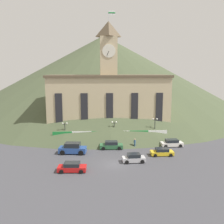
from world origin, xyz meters
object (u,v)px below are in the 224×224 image
object	(u,v)px
street_lamp_right	(114,127)
car_silver_hatch	(134,158)
pedestrian	(135,143)
car_white_taxi	(172,143)
car_green_wagon	(111,145)
car_red_sedan	(72,167)
street_lamp_left	(65,128)
car_yellow_coupe	(162,152)
street_lamp_center	(155,124)
car_blue_van	(73,149)

from	to	relation	value
street_lamp_right	car_silver_hatch	world-z (taller)	street_lamp_right
pedestrian	car_white_taxi	bearing A→B (deg)	-10.67
car_green_wagon	car_red_sedan	xyz separation A→B (m)	(-6.74, -11.03, -0.05)
car_white_taxi	car_red_sedan	world-z (taller)	car_white_taxi
street_lamp_right	car_green_wagon	world-z (taller)	street_lamp_right
street_lamp_left	car_yellow_coupe	bearing A→B (deg)	-27.49
pedestrian	street_lamp_right	bearing A→B (deg)	115.28
street_lamp_center	car_green_wagon	xyz separation A→B (m)	(-10.04, -5.39, -2.97)
street_lamp_right	car_white_taxi	size ratio (longest dim) A/B	0.98
street_lamp_left	car_silver_hatch	distance (m)	18.74
street_lamp_left	car_white_taxi	size ratio (longest dim) A/B	0.96
car_blue_van	car_white_taxi	size ratio (longest dim) A/B	1.16
car_red_sedan	car_silver_hatch	bearing A→B (deg)	21.69
street_lamp_left	street_lamp_center	world-z (taller)	street_lamp_center
car_blue_van	pedestrian	distance (m)	12.62
street_lamp_left	car_blue_van	xyz separation A→B (m)	(2.37, -7.84, -2.28)
car_white_taxi	street_lamp_left	bearing A→B (deg)	-13.94
car_green_wagon	car_yellow_coupe	distance (m)	10.19
car_white_taxi	car_yellow_coupe	size ratio (longest dim) A/B	1.09
street_lamp_left	car_yellow_coupe	size ratio (longest dim) A/B	1.04
car_blue_van	car_yellow_coupe	bearing A→B (deg)	179.24
car_red_sedan	car_yellow_coupe	world-z (taller)	car_red_sedan
street_lamp_left	car_yellow_coupe	xyz separation A→B (m)	(18.97, -9.87, -2.62)
car_blue_van	car_red_sedan	distance (m)	8.62
car_white_taxi	car_silver_hatch	size ratio (longest dim) A/B	1.15
street_lamp_left	street_lamp_right	bearing A→B (deg)	0.00
street_lamp_right	car_yellow_coupe	world-z (taller)	street_lamp_right
car_red_sedan	street_lamp_left	bearing A→B (deg)	103.72
car_blue_van	car_red_sedan	bearing A→B (deg)	100.97
street_lamp_center	pedestrian	distance (m)	7.63
street_lamp_right	car_yellow_coupe	xyz separation A→B (m)	(8.19, -9.87, -2.68)
street_lamp_center	car_white_taxi	xyz separation A→B (m)	(2.57, -4.57, -2.99)
street_lamp_left	car_red_sedan	world-z (taller)	street_lamp_left
street_lamp_center	car_white_taxi	bearing A→B (deg)	-60.62
pedestrian	car_red_sedan	bearing A→B (deg)	-148.05
street_lamp_right	car_silver_hatch	bearing A→B (deg)	-79.27
street_lamp_left	pedestrian	xyz separation A→B (m)	(14.64, -4.89, -2.23)
street_lamp_center	car_blue_van	xyz separation A→B (m)	(-17.49, -7.84, -2.72)
street_lamp_center	street_lamp_right	bearing A→B (deg)	180.00
street_lamp_center	car_silver_hatch	world-z (taller)	street_lamp_center
pedestrian	car_green_wagon	bearing A→B (deg)	172.99
street_lamp_right	car_green_wagon	distance (m)	6.06
car_silver_hatch	street_lamp_right	bearing A→B (deg)	98.30
street_lamp_left	car_yellow_coupe	distance (m)	21.55
street_lamp_right	car_silver_hatch	xyz separation A→B (m)	(2.46, -13.01, -2.61)
car_white_taxi	car_silver_hatch	distance (m)	12.47
car_white_taxi	car_red_sedan	size ratio (longest dim) A/B	1.02
street_lamp_center	car_green_wagon	size ratio (longest dim) A/B	1.09
car_silver_hatch	pedestrian	world-z (taller)	pedestrian
car_green_wagon	car_silver_hatch	size ratio (longest dim) A/B	1.17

